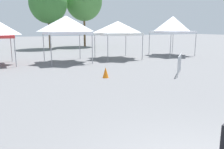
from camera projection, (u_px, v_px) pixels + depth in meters
The scene contains 7 objects.
canopy_tent_center at pixel (66, 25), 16.89m from camera, with size 3.08×3.08×3.39m.
canopy_tent_behind_left at pixel (118, 28), 19.14m from camera, with size 3.24×3.24×3.07m.
canopy_tent_far_left at pixel (173, 25), 21.31m from camera, with size 3.29×3.29×3.56m.
tree_behind_tents_right at pixel (84, 1), 30.94m from camera, with size 4.87×4.87×8.77m.
tree_behind_tents_center at pixel (48, 2), 27.81m from camera, with size 4.50×4.50×7.98m.
crowd_barrier_near_person at pixel (180, 61), 12.86m from camera, with size 1.51×1.53×1.08m.
traffic_cone_lot_center at pixel (106, 72), 11.98m from camera, with size 0.32×0.32×0.55m, color orange.
Camera 1 is at (-2.85, -2.41, 2.54)m, focal length 37.35 mm.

